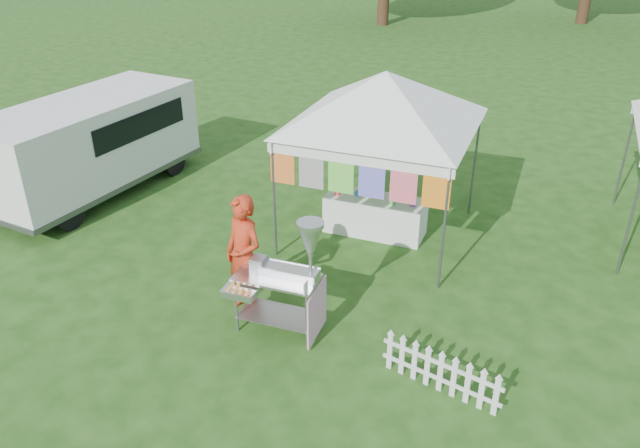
% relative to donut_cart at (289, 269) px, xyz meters
% --- Properties ---
extents(ground, '(120.00, 120.00, 0.00)m').
position_rel_donut_cart_xyz_m(ground, '(0.30, -0.18, -1.05)').
color(ground, '#1D4012').
rests_on(ground, ground).
extents(canopy_main, '(4.24, 4.24, 3.45)m').
position_rel_donut_cart_xyz_m(canopy_main, '(0.30, 3.32, 1.93)').
color(canopy_main, '#59595E').
rests_on(canopy_main, ground).
extents(donut_cart, '(1.28, 0.91, 1.79)m').
position_rel_donut_cart_xyz_m(donut_cart, '(0.00, 0.00, 0.00)').
color(donut_cart, gray).
rests_on(donut_cart, ground).
extents(vendor, '(0.80, 0.67, 1.86)m').
position_rel_donut_cart_xyz_m(vendor, '(-0.84, 0.27, -0.12)').
color(vendor, '#B82E16').
rests_on(vendor, ground).
extents(cargo_van, '(2.39, 4.86, 1.94)m').
position_rel_donut_cart_xyz_m(cargo_van, '(-5.73, 3.03, -0.01)').
color(cargo_van, silver).
rests_on(cargo_van, ground).
extents(picket_fence, '(1.58, 0.41, 0.56)m').
position_rel_donut_cart_xyz_m(picket_fence, '(2.22, -0.41, -0.77)').
color(picket_fence, silver).
rests_on(picket_fence, ground).
extents(display_table, '(1.80, 0.70, 0.69)m').
position_rel_donut_cart_xyz_m(display_table, '(0.23, 3.30, -0.71)').
color(display_table, white).
rests_on(display_table, ground).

